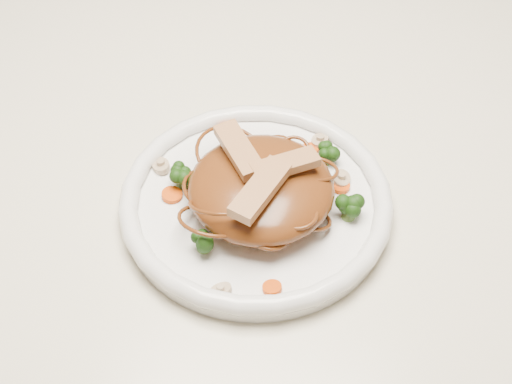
# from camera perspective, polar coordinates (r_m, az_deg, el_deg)

# --- Properties ---
(table) EXTENTS (1.20, 0.80, 0.75)m
(table) POSITION_cam_1_polar(r_m,az_deg,el_deg) (0.89, -1.17, -1.47)
(table) COLOR beige
(table) RESTS_ON ground
(plate) EXTENTS (0.36, 0.36, 0.02)m
(plate) POSITION_cam_1_polar(r_m,az_deg,el_deg) (0.75, 0.00, -1.12)
(plate) COLOR white
(plate) RESTS_ON table
(noodle_mound) EXTENTS (0.16, 0.16, 0.05)m
(noodle_mound) POSITION_cam_1_polar(r_m,az_deg,el_deg) (0.72, 0.41, 0.33)
(noodle_mound) COLOR #5A2C11
(noodle_mound) RESTS_ON plate
(chicken_a) EXTENTS (0.07, 0.05, 0.01)m
(chicken_a) POSITION_cam_1_polar(r_m,az_deg,el_deg) (0.70, 2.28, 2.15)
(chicken_a) COLOR tan
(chicken_a) RESTS_ON noodle_mound
(chicken_b) EXTENTS (0.06, 0.08, 0.01)m
(chicken_b) POSITION_cam_1_polar(r_m,az_deg,el_deg) (0.71, -1.33, 3.32)
(chicken_b) COLOR tan
(chicken_b) RESTS_ON noodle_mound
(chicken_c) EXTENTS (0.05, 0.08, 0.01)m
(chicken_c) POSITION_cam_1_polar(r_m,az_deg,el_deg) (0.68, 0.34, 0.19)
(chicken_c) COLOR tan
(chicken_c) RESTS_ON noodle_mound
(broccoli_0) EXTENTS (0.03, 0.03, 0.03)m
(broccoli_0) POSITION_cam_1_polar(r_m,az_deg,el_deg) (0.78, 5.52, 3.13)
(broccoli_0) COLOR #1A3E0D
(broccoli_0) RESTS_ON plate
(broccoli_1) EXTENTS (0.03, 0.03, 0.03)m
(broccoli_1) POSITION_cam_1_polar(r_m,az_deg,el_deg) (0.75, -5.80, 1.38)
(broccoli_1) COLOR #1A3E0D
(broccoli_1) RESTS_ON plate
(broccoli_2) EXTENTS (0.03, 0.03, 0.03)m
(broccoli_2) POSITION_cam_1_polar(r_m,az_deg,el_deg) (0.70, -4.15, -3.58)
(broccoli_2) COLOR #1A3E0D
(broccoli_2) RESTS_ON plate
(broccoli_3) EXTENTS (0.03, 0.03, 0.03)m
(broccoli_3) POSITION_cam_1_polar(r_m,az_deg,el_deg) (0.73, 7.31, -1.19)
(broccoli_3) COLOR #1A3E0D
(broccoli_3) RESTS_ON plate
(carrot_0) EXTENTS (0.02, 0.02, 0.00)m
(carrot_0) POSITION_cam_1_polar(r_m,az_deg,el_deg) (0.80, 4.25, 3.35)
(carrot_0) COLOR #E94308
(carrot_0) RESTS_ON plate
(carrot_1) EXTENTS (0.02, 0.02, 0.00)m
(carrot_1) POSITION_cam_1_polar(r_m,az_deg,el_deg) (0.75, -6.58, -0.24)
(carrot_1) COLOR #E94308
(carrot_1) RESTS_ON plate
(carrot_2) EXTENTS (0.03, 0.03, 0.00)m
(carrot_2) POSITION_cam_1_polar(r_m,az_deg,el_deg) (0.76, 6.62, 0.45)
(carrot_2) COLOR #E94308
(carrot_2) RESTS_ON plate
(carrot_3) EXTENTS (0.02, 0.02, 0.00)m
(carrot_3) POSITION_cam_1_polar(r_m,az_deg,el_deg) (0.82, -2.25, 4.98)
(carrot_3) COLOR #E94308
(carrot_3) RESTS_ON plate
(carrot_4) EXTENTS (0.02, 0.02, 0.00)m
(carrot_4) POSITION_cam_1_polar(r_m,az_deg,el_deg) (0.68, 1.27, -7.50)
(carrot_4) COLOR #E94308
(carrot_4) RESTS_ON plate
(mushroom_0) EXTENTS (0.03, 0.03, 0.01)m
(mushroom_0) POSITION_cam_1_polar(r_m,az_deg,el_deg) (0.68, -2.78, -7.73)
(mushroom_0) COLOR beige
(mushroom_0) RESTS_ON plate
(mushroom_1) EXTENTS (0.03, 0.03, 0.01)m
(mushroom_1) POSITION_cam_1_polar(r_m,az_deg,el_deg) (0.77, 6.67, 1.00)
(mushroom_1) COLOR beige
(mushroom_1) RESTS_ON plate
(mushroom_2) EXTENTS (0.03, 0.03, 0.01)m
(mushroom_2) POSITION_cam_1_polar(r_m,az_deg,el_deg) (0.78, -7.42, 2.03)
(mushroom_2) COLOR beige
(mushroom_2) RESTS_ON plate
(mushroom_3) EXTENTS (0.03, 0.03, 0.01)m
(mushroom_3) POSITION_cam_1_polar(r_m,az_deg,el_deg) (0.81, 5.02, 3.98)
(mushroom_3) COLOR beige
(mushroom_3) RESTS_ON plate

